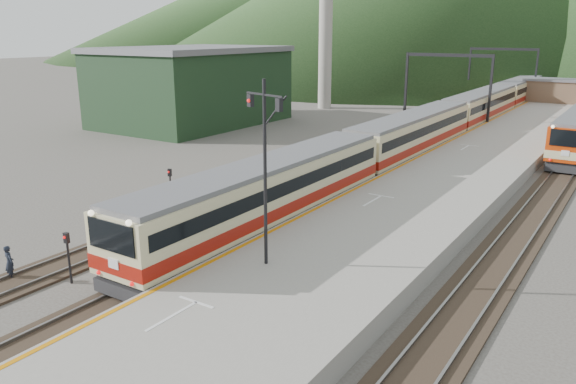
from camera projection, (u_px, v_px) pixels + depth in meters
The scene contains 14 objects.
track_main at pixel (420, 153), 48.61m from camera, with size 2.60×200.00×0.23m.
track_far at pixel (367, 147), 51.23m from camera, with size 2.60×200.00×0.23m.
track_second at pixel (565, 171), 42.57m from camera, with size 2.60×200.00×0.23m.
platform at pixel (480, 161), 43.94m from camera, with size 8.00×100.00×1.00m, color gray.
gantry_near at pixel (447, 76), 60.66m from camera, with size 9.55×0.25×8.00m.
gantry_far at pixel (502, 65), 80.79m from camera, with size 9.55×0.25×8.00m.
warehouse at pixel (192, 86), 63.74m from camera, with size 14.50×20.50×8.60m.
station_shed at pixel (561, 90), 75.57m from camera, with size 9.40×4.40×3.10m.
main_train at pixel (481, 106), 63.39m from camera, with size 3.05×104.47×3.72m.
signal_mast at pixel (265, 155), 22.02m from camera, with size 2.12×0.78×7.55m.
short_signal_a at pixel (68, 251), 23.35m from camera, with size 0.23×0.18×2.27m.
short_signal_b at pixel (350, 151), 42.68m from camera, with size 0.27×0.23×2.27m.
short_signal_c at pixel (170, 182), 34.07m from camera, with size 0.27×0.24×2.27m.
worker at pixel (9, 263), 23.94m from camera, with size 0.56×0.37×1.54m, color black.
Camera 1 is at (16.41, -6.17, 10.28)m, focal length 35.00 mm.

